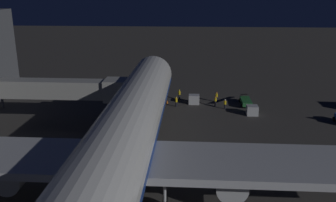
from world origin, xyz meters
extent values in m
plane|color=#383533|center=(0.00, 0.00, 0.00)|extent=(320.00, 320.00, 0.00)
cylinder|color=silver|center=(0.00, 10.71, 5.67)|extent=(6.11, 59.96, 6.11)
sphere|color=silver|center=(0.00, -19.27, 5.67)|extent=(5.99, 5.99, 5.99)
cube|color=navy|center=(0.00, 10.71, 5.22)|extent=(6.18, 57.56, 0.50)
cube|color=black|center=(0.00, -17.43, 6.74)|extent=(3.36, 1.40, 0.90)
cube|color=#B7BABF|center=(0.00, 10.45, 4.60)|extent=(51.20, 7.40, 0.70)
cylinder|color=#B7BABF|center=(-10.05, 9.45, 2.70)|extent=(2.81, 4.80, 2.81)
cylinder|color=black|center=(-10.05, 7.05, 2.70)|extent=(2.39, 0.15, 2.39)
cylinder|color=#B7BABF|center=(10.05, 9.45, 2.70)|extent=(2.81, 4.80, 2.81)
cylinder|color=black|center=(10.05, 7.05, 2.70)|extent=(2.39, 0.15, 2.39)
cylinder|color=#B7BABF|center=(0.00, -15.77, 2.21)|extent=(0.28, 0.28, 2.02)
cylinder|color=black|center=(0.00, -15.77, 0.60)|extent=(0.45, 1.20, 1.20)
cylinder|color=#B7BABF|center=(-4.20, 11.45, 2.21)|extent=(0.28, 0.28, 2.02)
cylinder|color=#B7BABF|center=(4.20, 11.45, 2.21)|extent=(0.28, 0.28, 2.02)
cylinder|color=black|center=(4.20, 10.80, 0.60)|extent=(0.45, 1.20, 1.20)
cube|color=#9E9E99|center=(12.58, -9.05, 5.67)|extent=(16.96, 2.60, 2.50)
cube|color=#9E9E99|center=(4.10, -9.05, 5.67)|extent=(3.20, 3.40, 3.00)
cube|color=black|center=(2.70, -9.05, 5.67)|extent=(0.70, 3.20, 2.70)
cylinder|color=#B7BABF|center=(5.10, -9.05, 2.21)|extent=(0.56, 0.56, 4.42)
cylinder|color=black|center=(4.50, -9.05, 0.30)|extent=(0.25, 0.60, 0.60)
cylinder|color=black|center=(5.70, -9.05, 0.30)|extent=(0.25, 0.60, 0.60)
cube|color=#287038|center=(-15.82, -21.10, 0.70)|extent=(1.60, 4.40, 0.70)
cube|color=black|center=(-15.82, -21.10, 1.95)|extent=(0.90, 7.65, 2.30)
cylinder|color=black|center=(-16.68, -22.64, 0.35)|extent=(0.24, 0.70, 0.70)
cylinder|color=black|center=(-14.96, -22.64, 0.35)|extent=(0.24, 0.70, 0.70)
cylinder|color=black|center=(-16.68, -19.56, 0.35)|extent=(0.24, 0.70, 0.70)
cylinder|color=black|center=(-14.96, -19.56, 0.35)|extent=(0.24, 0.70, 0.70)
cylinder|color=black|center=(-28.06, -13.88, 0.35)|extent=(0.24, 0.70, 0.70)
cube|color=#B7BABF|center=(-16.10, -16.03, 0.76)|extent=(1.76, 1.69, 1.53)
cube|color=#B7BABF|center=(-6.89, -21.29, 0.81)|extent=(1.83, 1.50, 1.62)
cylinder|color=black|center=(-4.24, -23.73, 0.46)|extent=(0.28, 0.28, 0.93)
cylinder|color=yellow|center=(-4.24, -23.73, 1.25)|extent=(0.40, 0.40, 0.65)
sphere|color=tan|center=(-4.24, -23.73, 1.70)|extent=(0.24, 0.24, 0.24)
sphere|color=yellow|center=(-4.24, -23.73, 1.75)|extent=(0.23, 0.23, 0.23)
cylinder|color=black|center=(-3.87, -19.54, 0.40)|extent=(0.28, 0.28, 0.80)
cylinder|color=yellow|center=(-3.87, -19.54, 1.13)|extent=(0.40, 0.40, 0.67)
sphere|color=tan|center=(-3.87, -19.54, 1.59)|extent=(0.24, 0.24, 0.24)
sphere|color=yellow|center=(-3.87, -19.54, 1.64)|extent=(0.23, 0.23, 0.23)
cylinder|color=black|center=(-10.52, -20.09, 0.47)|extent=(0.28, 0.28, 0.94)
cylinder|color=yellow|center=(-10.52, -20.09, 1.22)|extent=(0.40, 0.40, 0.56)
sphere|color=tan|center=(-10.52, -20.09, 1.62)|extent=(0.24, 0.24, 0.24)
sphere|color=orange|center=(-10.52, -20.09, 1.67)|extent=(0.23, 0.23, 0.23)
cylinder|color=black|center=(-12.04, -18.71, 0.41)|extent=(0.28, 0.28, 0.82)
cylinder|color=yellow|center=(-12.04, -18.71, 1.12)|extent=(0.40, 0.40, 0.60)
sphere|color=tan|center=(-12.04, -18.71, 1.54)|extent=(0.24, 0.24, 0.24)
sphere|color=white|center=(-12.04, -18.71, 1.59)|extent=(0.23, 0.23, 0.23)
cylinder|color=black|center=(-10.88, -22.67, 0.46)|extent=(0.28, 0.28, 0.92)
cylinder|color=yellow|center=(-10.88, -22.67, 1.24)|extent=(0.40, 0.40, 0.63)
sphere|color=tan|center=(-10.88, -22.67, 1.67)|extent=(0.24, 0.24, 0.24)
sphere|color=orange|center=(-10.88, -22.67, 1.72)|extent=(0.23, 0.23, 0.23)
cone|color=orange|center=(-2.20, -21.27, 0.28)|extent=(0.36, 0.36, 0.55)
cone|color=orange|center=(2.20, -21.27, 0.28)|extent=(0.36, 0.36, 0.55)
camera|label=1|loc=(-6.33, 39.39, 19.09)|focal=38.81mm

